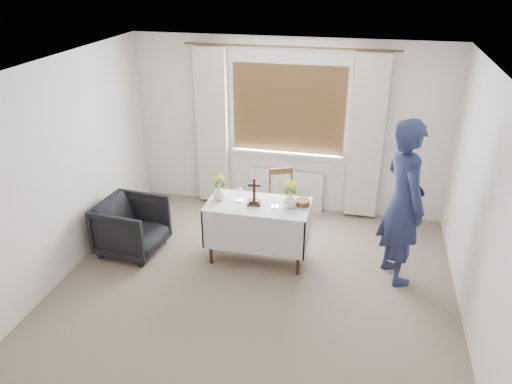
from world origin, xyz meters
TOP-DOWN VIEW (x-y plane):
  - ground at (0.00, 0.00)m, footprint 5.00×5.00m
  - altar_table at (-0.10, 0.99)m, footprint 1.24×0.64m
  - wooden_chair at (0.04, 1.95)m, footprint 0.48×0.48m
  - armchair at (-1.70, 0.80)m, footprint 0.84×0.82m
  - person at (1.56, 0.97)m, footprint 0.72×0.84m
  - radiator at (0.00, 2.42)m, footprint 1.10×0.10m
  - wooden_cross at (-0.14, 0.96)m, footprint 0.17×0.13m
  - candlestick_left at (-0.33, 1.02)m, footprint 0.12×0.12m
  - candlestick_right at (0.11, 0.95)m, footprint 0.12×0.12m
  - flower_vase_left at (-0.59, 1.02)m, footprint 0.18×0.18m
  - flower_vase_right at (0.28, 1.00)m, footprint 0.22×0.22m
  - wicker_basket at (0.43, 1.07)m, footprint 0.21×0.21m

SIDE VIEW (x-z plane):
  - ground at x=0.00m, z-range 0.00..0.00m
  - radiator at x=0.00m, z-range 0.00..0.60m
  - armchair at x=-1.70m, z-range 0.00..0.70m
  - altar_table at x=-0.10m, z-range 0.00..0.76m
  - wooden_chair at x=0.04m, z-range 0.00..0.79m
  - wicker_basket at x=0.43m, z-range 0.76..0.83m
  - flower_vase_left at x=-0.59m, z-range 0.76..0.93m
  - flower_vase_right at x=0.28m, z-range 0.76..0.94m
  - candlestick_right at x=0.11m, z-range 0.76..1.08m
  - candlestick_left at x=-0.33m, z-range 0.76..1.09m
  - wooden_cross at x=-0.14m, z-range 0.76..1.10m
  - person at x=1.56m, z-range 0.00..1.94m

